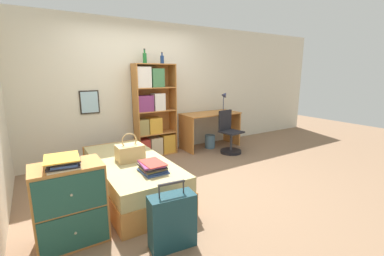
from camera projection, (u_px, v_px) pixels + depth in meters
The scene contains 15 objects.
ground_plane at pixel (179, 180), 3.98m from camera, with size 14.00×14.00×0.00m, color #84664C.
wall_back at pixel (139, 90), 5.01m from camera, with size 10.00×0.09×2.60m.
bed at pixel (131, 176), 3.56m from camera, with size 0.90×1.99×0.48m.
handbag at pixel (130, 152), 3.44m from camera, with size 0.35×0.25×0.38m.
book_stack_on_bed at pixel (152, 167), 3.06m from camera, with size 0.31×0.38×0.12m.
suitcase at pixel (172, 221), 2.42m from camera, with size 0.45×0.24×0.66m.
dresser at pixel (70, 204), 2.48m from camera, with size 0.63×0.45×0.79m.
magazine_pile_on_dresser at pixel (64, 162), 2.36m from camera, with size 0.34×0.37×0.09m.
bookcase at pixel (153, 114), 5.03m from camera, with size 0.81×0.32×1.80m.
bottle_green at pixel (145, 58), 4.77m from camera, with size 0.07×0.07×0.27m.
bottle_brown at pixel (162, 59), 4.89m from camera, with size 0.07×0.07×0.21m.
desk at pixel (210, 123), 5.65m from camera, with size 1.28×0.61×0.77m.
desk_lamp at pixel (225, 98), 5.75m from camera, with size 0.18×0.13×0.46m.
desk_chair at pixel (229, 139), 5.30m from camera, with size 0.45×0.45×0.87m.
waste_bin at pixel (210, 141), 5.66m from camera, with size 0.22×0.22×0.29m.
Camera 1 is at (-1.80, -3.26, 1.64)m, focal length 24.00 mm.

